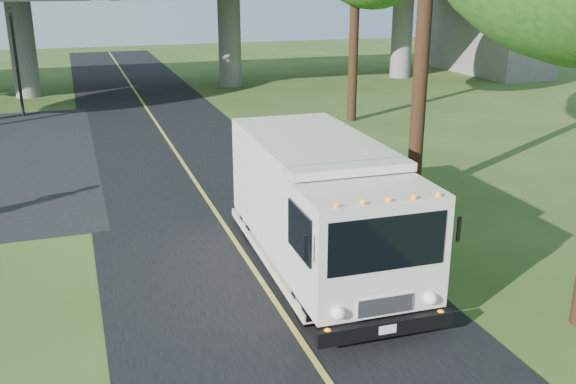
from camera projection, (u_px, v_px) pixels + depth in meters
name	position (u px, v px, depth m)	size (l,w,h in m)	color
road	(212.00, 207.00, 19.14)	(7.00, 90.00, 0.02)	black
lane_line	(212.00, 206.00, 19.13)	(0.12, 90.00, 0.01)	gold
overpass	(129.00, 13.00, 37.46)	(54.00, 10.00, 7.30)	slate
traffic_signal	(15.00, 51.00, 30.68)	(0.18, 0.22, 5.20)	black
step_van	(321.00, 204.00, 14.53)	(2.82, 7.27, 3.02)	silver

